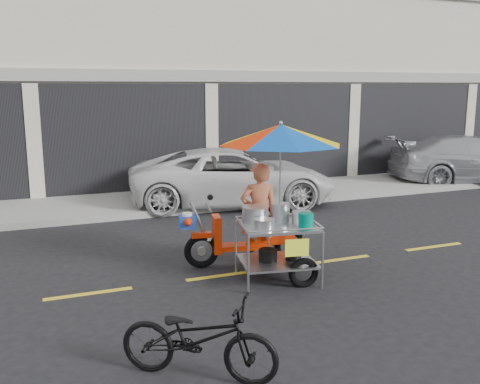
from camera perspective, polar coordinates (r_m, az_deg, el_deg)
name	(u,v)px	position (r m, az deg, el deg)	size (l,w,h in m)	color
ground	(337,260)	(9.07, 10.34, -7.15)	(90.00, 90.00, 0.00)	black
sidewalk	(224,194)	(13.86, -1.71, -0.26)	(45.00, 3.00, 0.15)	gray
shophouse_block	(249,45)	(19.40, 1.00, 15.36)	(36.00, 8.11, 10.40)	beige
centerline	(337,260)	(9.07, 10.34, -7.13)	(42.00, 0.10, 0.01)	gold
white_pickup	(233,177)	(12.89, -0.76, 1.64)	(2.28, 4.94, 1.37)	silver
silver_pickup	(474,160)	(17.20, 23.66, 3.17)	(1.98, 4.87, 1.41)	#A9ABB1
near_bicycle	(198,338)	(5.40, -4.45, -15.28)	(0.56, 1.60, 0.84)	black
food_vendor_rig	(271,179)	(7.97, 3.29, 1.43)	(2.34, 2.15, 2.35)	black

